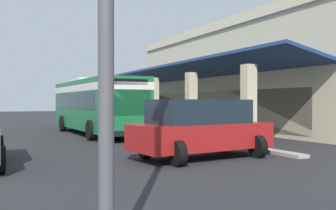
% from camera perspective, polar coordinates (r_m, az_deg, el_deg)
% --- Properties ---
extents(ground, '(120.00, 120.00, 0.00)m').
position_cam_1_polar(ground, '(28.00, 7.37, -3.42)').
color(ground, '#262628').
extents(curb_strip, '(26.57, 0.50, 0.12)m').
position_cam_1_polar(curb_strip, '(25.21, -2.60, -3.71)').
color(curb_strip, '#9E998E').
rests_on(curb_strip, ground).
extents(plaza_building, '(22.44, 13.97, 7.20)m').
position_cam_1_polar(plaza_building, '(30.24, 14.50, 3.68)').
color(plaza_building, '#C6B793').
rests_on(plaza_building, ground).
extents(transit_bus, '(11.25, 2.97, 3.34)m').
position_cam_1_polar(transit_bus, '(23.51, -10.47, 0.35)').
color(transit_bus, '#196638').
rests_on(transit_bus, ground).
extents(parked_suv_red, '(3.13, 5.02, 1.97)m').
position_cam_1_polar(parked_suv_red, '(13.27, 4.77, -3.33)').
color(parked_suv_red, maroon).
rests_on(parked_suv_red, ground).
extents(pedestrian, '(0.49, 0.62, 1.75)m').
position_cam_1_polar(pedestrian, '(16.89, 4.05, -2.61)').
color(pedestrian, '#726651').
rests_on(pedestrian, ground).
extents(potted_palm, '(1.88, 1.77, 2.49)m').
position_cam_1_polar(potted_palm, '(32.53, -5.28, -1.89)').
color(potted_palm, brown).
rests_on(potted_palm, ground).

